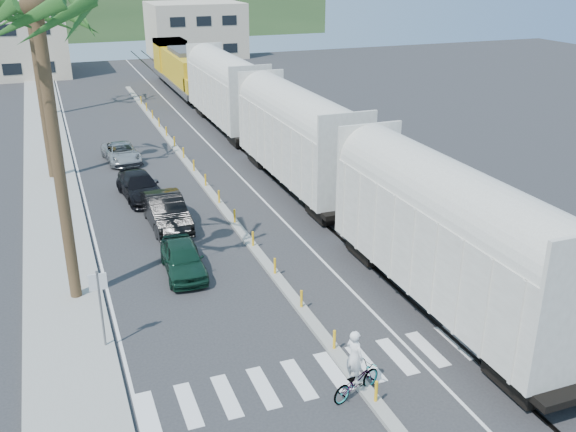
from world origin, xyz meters
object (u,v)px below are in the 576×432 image
object	(u,v)px
car_lead	(183,258)
cyclist	(356,375)
street_sign	(100,299)
car_second	(166,211)

from	to	relation	value
car_lead	cyclist	distance (m)	10.54
street_sign	cyclist	bearing A→B (deg)	-37.63
street_sign	car_lead	distance (m)	6.15
car_second	cyclist	size ratio (longest dim) A/B	2.11
street_sign	car_lead	size ratio (longest dim) A/B	0.73
street_sign	car_lead	bearing A→B (deg)	51.36
car_second	cyclist	world-z (taller)	cyclist
street_sign	cyclist	world-z (taller)	street_sign
car_lead	street_sign	bearing A→B (deg)	-125.83
cyclist	car_second	bearing A→B (deg)	-9.64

